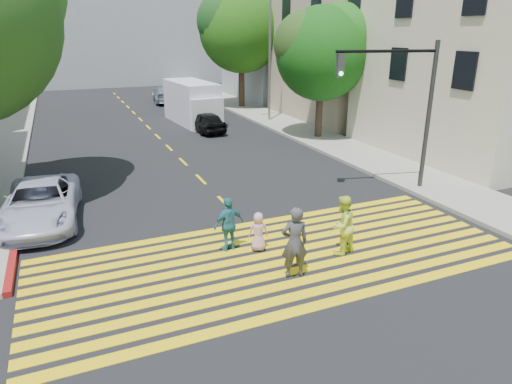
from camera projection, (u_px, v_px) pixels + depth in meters
ground at (302, 279)px, 11.73m from camera, size 120.00×120.00×0.00m
sidewalk_left at (4, 134)px, 27.60m from camera, size 3.00×40.00×0.15m
sidewalk_right at (307, 133)px, 27.83m from camera, size 3.00×60.00×0.15m
curb_red at (17, 231)px, 14.34m from camera, size 0.20×8.00×0.16m
crosswalk at (280, 258)px, 12.83m from camera, size 13.40×5.30×0.01m
lane_line at (144, 123)px, 31.20m from camera, size 0.12×34.40×0.01m
building_right_cream at (495, 52)px, 22.52m from camera, size 10.00×10.00×10.00m
building_right_tan at (362, 45)px, 32.04m from camera, size 10.00×10.00×10.00m
building_right_grey at (291, 42)px, 41.57m from camera, size 10.00×10.00×10.00m
backdrop_block at (99, 30)px, 51.26m from camera, size 30.00×8.00×12.00m
tree_right_near at (323, 49)px, 25.12m from camera, size 6.97×6.77×7.48m
tree_right_far at (242, 25)px, 35.19m from camera, size 8.32×7.98×9.39m
pedestrian_man at (294, 243)px, 11.57m from camera, size 0.78×0.59×1.92m
pedestrian_woman at (342, 225)px, 12.80m from camera, size 1.01×0.90×1.74m
pedestrian_child at (258, 232)px, 13.10m from camera, size 0.63×0.49×1.16m
pedestrian_extra at (229, 224)px, 13.01m from camera, size 1.01×0.57×1.62m
white_sedan at (41, 203)px, 14.96m from camera, size 2.76×5.15×1.38m
dark_car_near at (206, 122)px, 28.33m from camera, size 1.69×3.79×1.26m
silver_car at (165, 94)px, 39.67m from camera, size 2.57×5.07×1.41m
dark_car_parked at (203, 102)px, 35.86m from camera, size 1.64×4.02×1.30m
white_van at (193, 104)px, 30.79m from camera, size 2.62×5.99×2.76m
traffic_signal at (405, 97)px, 16.90m from camera, size 3.81×1.14×5.71m
street_lamp at (268, 46)px, 29.90m from camera, size 1.98×0.56×8.79m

